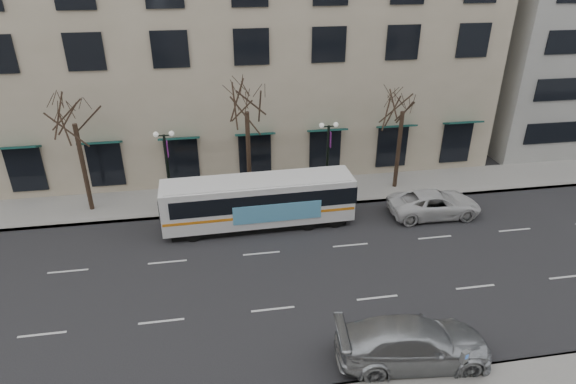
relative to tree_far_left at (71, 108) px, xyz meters
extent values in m
plane|color=black|center=(10.00, -8.80, -6.70)|extent=(160.00, 160.00, 0.00)
cube|color=gray|center=(15.00, 0.20, -6.62)|extent=(80.00, 4.00, 0.15)
cylinder|color=black|center=(0.00, 0.00, -3.83)|extent=(0.28, 0.28, 5.74)
cylinder|color=black|center=(10.00, 0.00, -3.72)|extent=(0.28, 0.28, 5.95)
cylinder|color=black|center=(20.00, 0.00, -3.97)|extent=(0.28, 0.28, 5.46)
cylinder|color=black|center=(5.00, -0.60, -4.20)|extent=(0.16, 0.16, 5.00)
cylinder|color=black|center=(5.00, -0.60, -6.55)|extent=(0.36, 0.36, 0.30)
cube|color=black|center=(5.00, -0.60, -1.75)|extent=(0.90, 0.06, 0.06)
sphere|color=silver|center=(4.55, -0.60, -1.65)|extent=(0.32, 0.32, 0.32)
sphere|color=silver|center=(5.45, -0.60, -1.65)|extent=(0.32, 0.32, 0.32)
cube|color=#76217D|center=(5.12, -0.60, -2.60)|extent=(0.04, 0.45, 1.00)
cylinder|color=black|center=(15.00, -0.60, -4.20)|extent=(0.16, 0.16, 5.00)
cylinder|color=black|center=(15.00, -0.60, -6.55)|extent=(0.36, 0.36, 0.30)
cube|color=black|center=(15.00, -0.60, -1.75)|extent=(0.90, 0.06, 0.06)
sphere|color=silver|center=(14.55, -0.60, -1.65)|extent=(0.32, 0.32, 0.32)
sphere|color=silver|center=(15.45, -0.60, -1.65)|extent=(0.32, 0.32, 0.32)
cube|color=#76217D|center=(15.12, -0.60, -2.60)|extent=(0.04, 0.45, 1.00)
cube|color=white|center=(10.21, -3.47, -5.01)|extent=(11.13, 2.67, 2.54)
cube|color=black|center=(10.21, -3.47, -6.44)|extent=(10.24, 2.36, 0.42)
cube|color=black|center=(10.49, -3.47, -4.62)|extent=(10.69, 2.69, 1.02)
cube|color=orange|center=(10.21, -3.47, -5.45)|extent=(11.02, 2.69, 0.17)
cube|color=#5CB0E0|center=(11.16, -4.68, -5.27)|extent=(5.08, 0.18, 1.11)
cube|color=white|center=(10.21, -3.47, -3.72)|extent=(10.57, 2.41, 0.07)
cylinder|color=black|center=(6.36, -4.63, -6.24)|extent=(0.93, 0.28, 0.92)
cylinder|color=black|center=(6.31, -2.50, -6.24)|extent=(0.93, 0.28, 0.92)
cylinder|color=black|center=(13.01, -4.47, -6.24)|extent=(0.93, 0.28, 0.92)
cylinder|color=black|center=(12.95, -2.34, -6.24)|extent=(0.93, 0.28, 0.92)
cylinder|color=black|center=(14.67, -4.43, -6.24)|extent=(0.93, 0.28, 0.92)
cylinder|color=black|center=(14.62, -2.30, -6.24)|extent=(0.93, 0.28, 0.92)
imported|color=#A9ADB1|center=(15.08, -15.00, -5.80)|extent=(6.38, 3.10, 1.79)
imported|color=silver|center=(21.02, -3.98, -5.92)|extent=(5.67, 2.70, 1.56)
cylinder|color=gray|center=(16.53, -16.29, -6.09)|extent=(0.08, 0.08, 0.91)
cube|color=gray|center=(16.53, -16.29, -5.49)|extent=(0.33, 0.27, 0.51)
cube|color=blue|center=(16.50, -16.38, -5.42)|extent=(0.14, 0.07, 0.18)
camera|label=1|loc=(7.88, -28.25, 8.06)|focal=30.00mm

